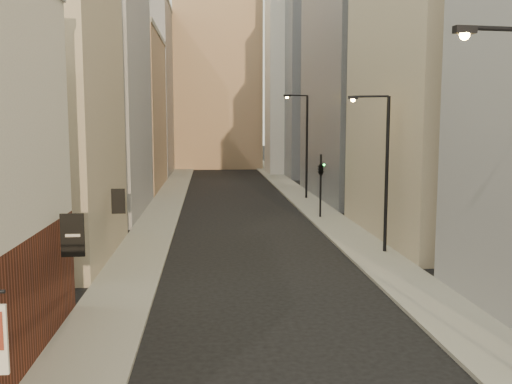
% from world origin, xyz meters
% --- Properties ---
extents(sidewalk_left, '(3.00, 140.00, 0.15)m').
position_xyz_m(sidewalk_left, '(-6.50, 55.00, 0.07)').
color(sidewalk_left, gray).
rests_on(sidewalk_left, ground).
extents(sidewalk_right, '(3.00, 140.00, 0.15)m').
position_xyz_m(sidewalk_right, '(6.50, 55.00, 0.07)').
color(sidewalk_right, gray).
rests_on(sidewalk_right, ground).
extents(left_bldg_beige, '(8.00, 12.00, 16.00)m').
position_xyz_m(left_bldg_beige, '(-12.00, 26.00, 8.00)').
color(left_bldg_beige, '#B6A78D').
rests_on(left_bldg_beige, ground).
extents(left_bldg_grey, '(8.00, 16.00, 20.00)m').
position_xyz_m(left_bldg_grey, '(-12.00, 42.00, 10.00)').
color(left_bldg_grey, '#939499').
rests_on(left_bldg_grey, ground).
extents(left_bldg_tan, '(8.00, 18.00, 17.00)m').
position_xyz_m(left_bldg_tan, '(-12.00, 60.00, 8.50)').
color(left_bldg_tan, tan).
rests_on(left_bldg_tan, ground).
extents(left_bldg_wingrid, '(8.00, 20.00, 24.00)m').
position_xyz_m(left_bldg_wingrid, '(-12.00, 80.00, 12.00)').
color(left_bldg_wingrid, gray).
rests_on(left_bldg_wingrid, ground).
extents(right_bldg_beige, '(8.00, 16.00, 20.00)m').
position_xyz_m(right_bldg_beige, '(12.00, 30.00, 10.00)').
color(right_bldg_beige, '#B6A78D').
rests_on(right_bldg_beige, ground).
extents(right_bldg_wingrid, '(8.00, 20.00, 26.00)m').
position_xyz_m(right_bldg_wingrid, '(12.00, 50.00, 13.00)').
color(right_bldg_wingrid, gray).
rests_on(right_bldg_wingrid, ground).
extents(clock_tower, '(14.00, 14.00, 44.90)m').
position_xyz_m(clock_tower, '(-1.00, 92.00, 17.63)').
color(clock_tower, tan).
rests_on(clock_tower, ground).
extents(white_tower, '(8.00, 8.00, 41.50)m').
position_xyz_m(white_tower, '(10.00, 78.00, 18.61)').
color(white_tower, silver).
rests_on(white_tower, ground).
extents(streetlamp_mid, '(2.20, 1.09, 8.94)m').
position_xyz_m(streetlamp_mid, '(7.11, 25.60, 5.11)').
color(streetlamp_mid, black).
rests_on(streetlamp_mid, ground).
extents(streetlamp_far, '(2.51, 1.14, 10.06)m').
position_xyz_m(streetlamp_far, '(6.59, 48.82, 5.75)').
color(streetlamp_far, black).
rests_on(streetlamp_far, ground).
extents(traffic_light_right, '(0.70, 0.70, 5.00)m').
position_xyz_m(traffic_light_right, '(5.99, 37.62, 3.95)').
color(traffic_light_right, black).
rests_on(traffic_light_right, ground).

